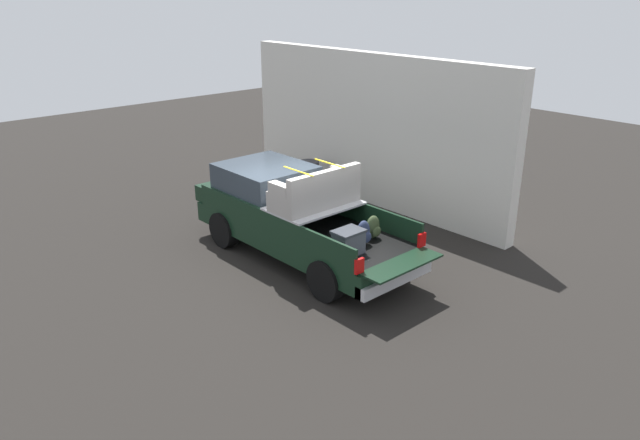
{
  "coord_description": "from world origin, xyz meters",
  "views": [
    {
      "loc": [
        -9.37,
        7.94,
        5.72
      ],
      "look_at": [
        -0.6,
        0.0,
        1.1
      ],
      "focal_mm": 33.86,
      "sensor_mm": 36.0,
      "label": 1
    }
  ],
  "objects": [
    {
      "name": "building_facade",
      "position": [
        1.78,
        -3.97,
        2.04
      ],
      "size": [
        9.15,
        0.36,
        4.09
      ],
      "primitive_type": "cube",
      "color": "silver",
      "rests_on": "ground_plane"
    },
    {
      "name": "ground_plane",
      "position": [
        0.0,
        0.0,
        0.0
      ],
      "size": [
        40.0,
        40.0,
        0.0
      ],
      "primitive_type": "plane",
      "color": "black"
    },
    {
      "name": "pickup_truck",
      "position": [
        0.38,
        0.0,
        0.98
      ],
      "size": [
        6.05,
        2.06,
        2.23
      ],
      "color": "black",
      "rests_on": "ground_plane"
    },
    {
      "name": "trash_can",
      "position": [
        3.29,
        -3.09,
        0.5
      ],
      "size": [
        0.6,
        0.6,
        0.98
      ],
      "color": "#2D2D33",
      "rests_on": "ground_plane"
    }
  ]
}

